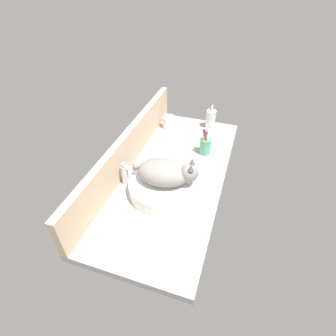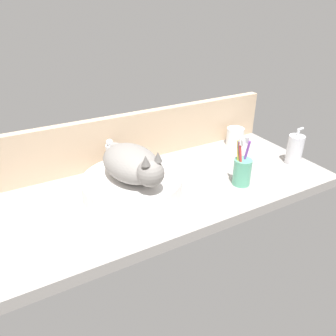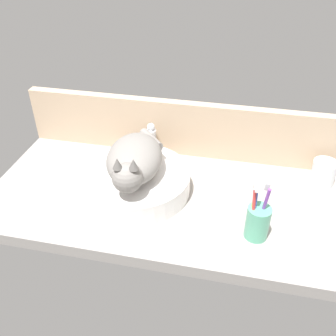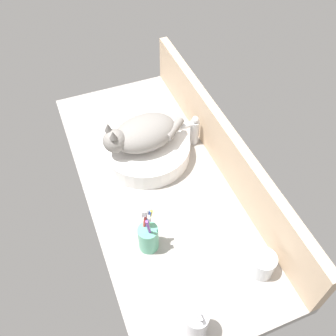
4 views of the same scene
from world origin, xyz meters
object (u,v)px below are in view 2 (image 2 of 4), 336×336
cat (134,164)px  toothbrush_cup (242,171)px  soap_dispenser (295,149)px  faucet (112,155)px  water_glass (235,137)px  sink_basin (133,186)px

cat → toothbrush_cup: cat is taller
soap_dispenser → toothbrush_cup: (-30.51, -2.98, -0.53)cm
cat → faucet: cat is taller
soap_dispenser → cat: bearing=173.3°
soap_dispenser → water_glass: soap_dispenser is taller
toothbrush_cup → soap_dispenser: bearing=5.6°
soap_dispenser → faucet: bearing=156.9°
cat → toothbrush_cup: (38.06, -11.04, -7.28)cm
faucet → water_glass: faucet is taller
cat → soap_dispenser: (68.57, -8.07, -6.75)cm
sink_basin → faucet: 20.31cm
cat → toothbrush_cup: bearing=-16.2°
sink_basin → water_glass: size_ratio=4.26×
sink_basin → cat: (0.25, -1.35, 9.36)cm
toothbrush_cup → water_glass: bearing=54.6°
cat → water_glass: size_ratio=3.97×
faucet → soap_dispenser: bearing=-23.1°
sink_basin → toothbrush_cup: toothbrush_cup is taller
faucet → toothbrush_cup: size_ratio=0.73×
faucet → water_glass: size_ratio=1.67×
faucet → cat: bearing=-89.0°
toothbrush_cup → water_glass: toothbrush_cup is taller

